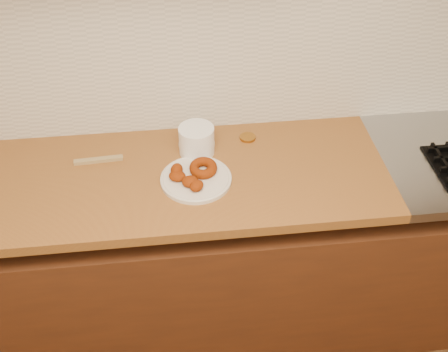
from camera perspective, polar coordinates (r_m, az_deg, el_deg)
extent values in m
cube|color=#C2AE91|center=(2.12, 1.97, 15.67)|extent=(4.00, 0.02, 2.70)
cube|color=#4E2511|center=(2.45, 2.49, -8.47)|extent=(3.60, 0.60, 0.77)
cube|color=olive|center=(2.12, -14.77, -0.93)|extent=(2.30, 0.62, 0.04)
cube|color=beige|center=(2.17, 1.93, 11.94)|extent=(3.60, 0.02, 0.60)
cube|color=black|center=(2.24, 21.50, 1.12)|extent=(0.01, 0.24, 0.02)
cylinder|color=beige|center=(2.04, -2.86, -0.33)|extent=(0.26, 0.26, 0.01)
torus|color=#792A04|center=(2.04, -2.14, 0.83)|extent=(0.10, 0.11, 0.05)
ellipsoid|color=#792A04|center=(2.04, -4.83, 0.62)|extent=(0.06, 0.07, 0.04)
ellipsoid|color=#792A04|center=(2.02, -4.77, 0.00)|extent=(0.07, 0.07, 0.03)
ellipsoid|color=#792A04|center=(1.99, -3.45, -0.56)|extent=(0.06, 0.06, 0.04)
ellipsoid|color=#792A04|center=(1.97, -2.79, -0.99)|extent=(0.07, 0.07, 0.04)
cylinder|color=white|center=(2.14, -2.80, 3.64)|extent=(0.14, 0.14, 0.11)
cylinder|color=silver|center=(2.21, -2.79, 3.29)|extent=(0.17, 0.17, 0.01)
cylinder|color=#9D6924|center=(2.24, 2.41, 3.93)|extent=(0.06, 0.06, 0.01)
cube|color=#9A8151|center=(2.17, -12.63, 1.60)|extent=(0.18, 0.03, 0.01)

